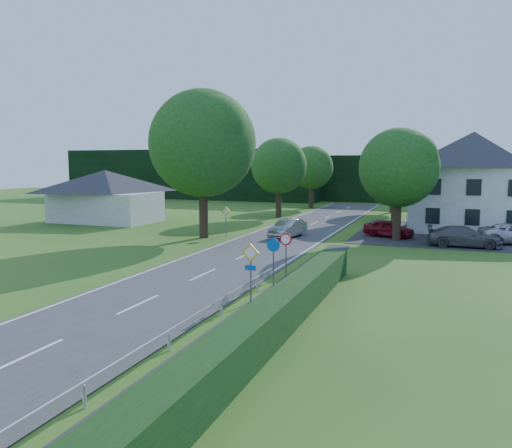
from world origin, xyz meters
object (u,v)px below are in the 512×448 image
at_px(moving_car, 288,228).
at_px(parked_car_silver_a, 429,220).
at_px(parked_car_grey, 464,237).
at_px(parasol, 442,222).
at_px(motorcycle, 298,227).
at_px(streetlight, 395,181).
at_px(parked_car_red, 389,228).

height_order(moving_car, parked_car_silver_a, moving_car).
bearing_deg(parked_car_grey, parasol, 10.98).
xyz_separation_m(moving_car, motorcycle, (0.02, 3.00, -0.27)).
relative_size(motorcycle, parked_car_grey, 0.35).
relative_size(motorcycle, parasol, 0.89).
relative_size(streetlight, parked_car_silver_a, 1.96).
height_order(parked_car_red, parasol, parasol).
distance_m(moving_car, parked_car_silver_a, 14.84).
height_order(parked_car_red, parked_car_silver_a, parked_car_red).
bearing_deg(motorcycle, streetlight, 13.11).
bearing_deg(parasol, parked_car_red, -134.95).
relative_size(parked_car_red, parked_car_grey, 0.80).
relative_size(parked_car_grey, parasol, 2.55).
height_order(streetlight, parked_car_silver_a, streetlight).
xyz_separation_m(parked_car_grey, parasol, (-1.51, 6.93, 0.16)).
bearing_deg(streetlight, parked_car_silver_a, 69.87).
bearing_deg(parked_car_red, streetlight, -10.41).
relative_size(streetlight, motorcycle, 4.60).
bearing_deg(streetlight, motorcycle, -174.61).
relative_size(moving_car, parked_car_silver_a, 1.07).
height_order(streetlight, parked_car_red, streetlight).
bearing_deg(moving_car, parked_car_grey, 8.76).
height_order(motorcycle, parasol, parasol).
bearing_deg(parasol, parked_car_grey, -77.74).
xyz_separation_m(streetlight, parked_car_red, (-0.29, -0.57, -3.75)).
bearing_deg(motorcycle, parked_car_red, 8.92).
height_order(moving_car, parked_car_grey, parked_car_grey).
relative_size(moving_car, parked_car_red, 1.10).
height_order(moving_car, parked_car_red, moving_car).
distance_m(parked_car_silver_a, parasol, 3.71).
relative_size(moving_car, motorcycle, 2.52).
height_order(motorcycle, parked_car_red, parked_car_red).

